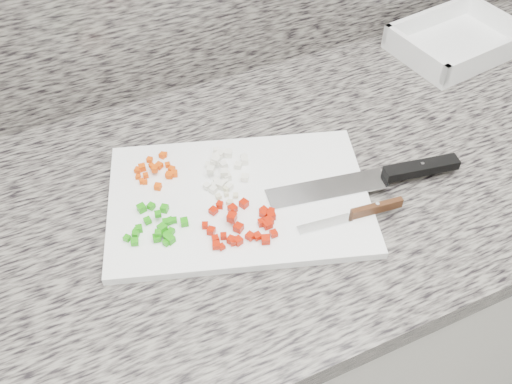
# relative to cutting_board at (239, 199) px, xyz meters

# --- Properties ---
(cabinet) EXTENTS (3.92, 0.62, 0.86)m
(cabinet) POSITION_rel_cutting_board_xyz_m (0.10, 0.02, -0.48)
(cabinet) COLOR silver
(cabinet) RESTS_ON ground
(countertop) EXTENTS (3.96, 0.64, 0.04)m
(countertop) POSITION_rel_cutting_board_xyz_m (0.10, 0.02, -0.03)
(countertop) COLOR slate
(countertop) RESTS_ON cabinet
(cutting_board) EXTENTS (0.46, 0.38, 0.01)m
(cutting_board) POSITION_rel_cutting_board_xyz_m (0.00, 0.00, 0.00)
(cutting_board) COLOR white
(cutting_board) RESTS_ON countertop
(carrot_pile) EXTENTS (0.07, 0.08, 0.02)m
(carrot_pile) POSITION_rel_cutting_board_xyz_m (-0.10, 0.10, 0.01)
(carrot_pile) COLOR #D94404
(carrot_pile) RESTS_ON cutting_board
(onion_pile) EXTENTS (0.09, 0.10, 0.02)m
(onion_pile) POSITION_rel_cutting_board_xyz_m (-0.00, 0.06, 0.01)
(onion_pile) COLOR white
(onion_pile) RESTS_ON cutting_board
(green_pepper_pile) EXTENTS (0.10, 0.09, 0.02)m
(green_pepper_pile) POSITION_rel_cutting_board_xyz_m (-0.13, -0.01, 0.01)
(green_pepper_pile) COLOR #1E930D
(green_pepper_pile) RESTS_ON cutting_board
(red_pepper_pile) EXTENTS (0.11, 0.11, 0.02)m
(red_pepper_pile) POSITION_rel_cutting_board_xyz_m (-0.02, -0.06, 0.01)
(red_pepper_pile) COLOR #AC1402
(red_pepper_pile) RESTS_ON cutting_board
(garlic_pile) EXTENTS (0.03, 0.05, 0.01)m
(garlic_pile) POSITION_rel_cutting_board_xyz_m (-0.02, 0.01, 0.01)
(garlic_pile) COLOR beige
(garlic_pile) RESTS_ON cutting_board
(chef_knife) EXTENTS (0.32, 0.09, 0.02)m
(chef_knife) POSITION_rel_cutting_board_xyz_m (0.23, -0.06, 0.01)
(chef_knife) COLOR silver
(chef_knife) RESTS_ON cutting_board
(paring_knife) EXTENTS (0.17, 0.03, 0.02)m
(paring_knife) POSITION_rel_cutting_board_xyz_m (0.15, -0.11, 0.01)
(paring_knife) COLOR silver
(paring_knife) RESTS_ON cutting_board
(tray) EXTENTS (0.27, 0.21, 0.05)m
(tray) POSITION_rel_cutting_board_xyz_m (0.57, 0.20, 0.01)
(tray) COLOR white
(tray) RESTS_ON countertop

